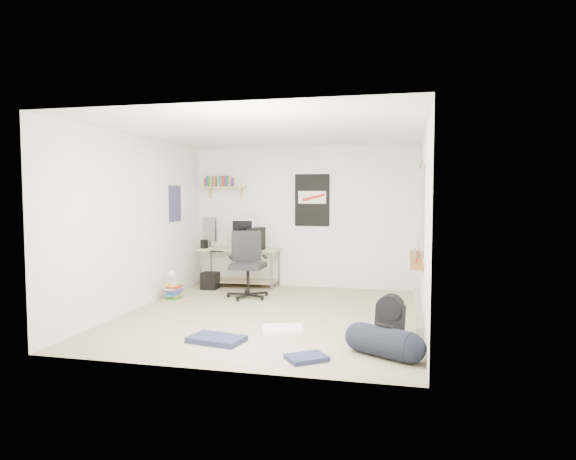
% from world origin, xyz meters
% --- Properties ---
extents(floor, '(4.00, 4.50, 0.01)m').
position_xyz_m(floor, '(0.00, 0.00, -0.01)').
color(floor, gray).
rests_on(floor, ground).
extents(ceiling, '(4.00, 4.50, 0.01)m').
position_xyz_m(ceiling, '(0.00, 0.00, 2.50)').
color(ceiling, white).
rests_on(ceiling, ground).
extents(back_wall, '(4.00, 0.01, 2.50)m').
position_xyz_m(back_wall, '(0.00, 2.25, 1.25)').
color(back_wall, silver).
rests_on(back_wall, ground).
extents(left_wall, '(0.01, 4.50, 2.50)m').
position_xyz_m(left_wall, '(-2.00, 0.00, 1.25)').
color(left_wall, silver).
rests_on(left_wall, ground).
extents(right_wall, '(0.01, 4.50, 2.50)m').
position_xyz_m(right_wall, '(2.00, 0.00, 1.25)').
color(right_wall, silver).
rests_on(right_wall, ground).
extents(desk, '(1.54, 0.96, 0.65)m').
position_xyz_m(desk, '(-1.11, 1.99, 0.36)').
color(desk, beige).
rests_on(desk, floor).
extents(monitor_left, '(0.37, 0.31, 0.43)m').
position_xyz_m(monitor_left, '(-1.69, 2.00, 0.87)').
color(monitor_left, '#A9AAAE').
rests_on(monitor_left, desk).
extents(monitor_right, '(0.39, 0.16, 0.42)m').
position_xyz_m(monitor_right, '(-0.97, 1.74, 0.86)').
color(monitor_right, '#ABACB1').
rests_on(monitor_right, desk).
extents(pc_tower, '(0.23, 0.43, 0.43)m').
position_xyz_m(pc_tower, '(-0.74, 1.74, 0.87)').
color(pc_tower, black).
rests_on(pc_tower, desk).
extents(keyboard, '(0.44, 0.27, 0.02)m').
position_xyz_m(keyboard, '(-1.36, 1.74, 0.66)').
color(keyboard, black).
rests_on(keyboard, desk).
extents(speaker_left, '(0.12, 0.12, 0.20)m').
position_xyz_m(speaker_left, '(-1.73, 1.82, 0.75)').
color(speaker_left, black).
rests_on(speaker_left, desk).
extents(speaker_right, '(0.09, 0.09, 0.17)m').
position_xyz_m(speaker_right, '(-0.75, 1.74, 0.74)').
color(speaker_right, black).
rests_on(speaker_right, desk).
extents(office_chair, '(0.92, 0.92, 1.07)m').
position_xyz_m(office_chair, '(-0.67, 1.06, 0.49)').
color(office_chair, black).
rests_on(office_chair, floor).
extents(wall_shelf, '(0.80, 0.22, 0.24)m').
position_xyz_m(wall_shelf, '(-1.45, 2.14, 1.78)').
color(wall_shelf, tan).
rests_on(wall_shelf, back_wall).
extents(poster_back_wall, '(0.62, 0.03, 0.92)m').
position_xyz_m(poster_back_wall, '(0.15, 2.23, 1.55)').
color(poster_back_wall, black).
rests_on(poster_back_wall, back_wall).
extents(poster_left_wall, '(0.02, 0.42, 0.60)m').
position_xyz_m(poster_left_wall, '(-1.99, 1.20, 1.50)').
color(poster_left_wall, navy).
rests_on(poster_left_wall, left_wall).
extents(window, '(0.10, 1.50, 1.26)m').
position_xyz_m(window, '(1.95, 0.30, 1.45)').
color(window, brown).
rests_on(window, right_wall).
extents(baseboard_heater, '(0.08, 2.50, 0.18)m').
position_xyz_m(baseboard_heater, '(1.96, 0.30, 0.09)').
color(baseboard_heater, '#B7B2A8').
rests_on(baseboard_heater, floor).
extents(backpack, '(0.36, 0.31, 0.41)m').
position_xyz_m(backpack, '(1.62, -0.86, 0.20)').
color(backpack, black).
rests_on(backpack, floor).
extents(duffel_bag, '(0.42, 0.42, 0.61)m').
position_xyz_m(duffel_bag, '(1.58, -1.49, 0.14)').
color(duffel_bag, black).
rests_on(duffel_bag, floor).
extents(tshirt, '(0.59, 0.54, 0.04)m').
position_xyz_m(tshirt, '(0.34, -0.74, 0.02)').
color(tshirt, white).
rests_on(tshirt, floor).
extents(jeans_a, '(0.66, 0.49, 0.07)m').
position_xyz_m(jeans_a, '(-0.27, -1.37, 0.03)').
color(jeans_a, '#23294F').
rests_on(jeans_a, floor).
extents(jeans_b, '(0.48, 0.46, 0.05)m').
position_xyz_m(jeans_b, '(0.84, -1.76, 0.03)').
color(jeans_b, navy).
rests_on(jeans_b, floor).
extents(book_stack, '(0.46, 0.40, 0.29)m').
position_xyz_m(book_stack, '(-1.75, 0.63, 0.15)').
color(book_stack, brown).
rests_on(book_stack, floor).
extents(desk_lamp, '(0.20, 0.25, 0.22)m').
position_xyz_m(desk_lamp, '(-1.73, 0.61, 0.38)').
color(desk_lamp, silver).
rests_on(desk_lamp, book_stack).
extents(subwoofer, '(0.28, 0.28, 0.31)m').
position_xyz_m(subwoofer, '(-1.55, 1.63, 0.14)').
color(subwoofer, black).
rests_on(subwoofer, floor).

